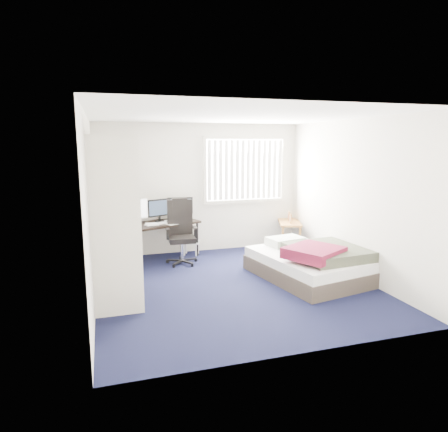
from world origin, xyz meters
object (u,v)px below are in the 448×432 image
desk (160,220)px  office_chair (181,238)px  nightstand (289,225)px  bed (311,262)px

desk → office_chair: (0.33, -0.35, -0.28)m
desk → nightstand: 2.62m
desk → nightstand: bearing=-0.7°
office_chair → bed: 2.32m
desk → nightstand: desk is taller
desk → bed: size_ratio=0.76×
desk → office_chair: office_chair is taller
desk → nightstand: (2.61, -0.03, -0.23)m
office_chair → bed: office_chair is taller
office_chair → bed: (1.80, -1.45, -0.18)m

